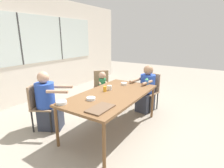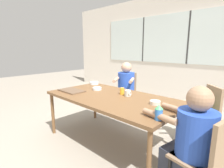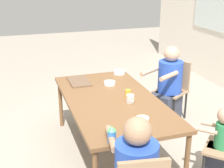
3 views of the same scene
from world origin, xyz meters
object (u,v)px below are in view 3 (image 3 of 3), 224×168
(person_man_blue_shirt, at_px, (168,89))
(bowl_cereal, at_px, (142,120))
(coffee_mug, at_px, (130,99))
(sippy_cup, at_px, (112,134))
(person_toddler, at_px, (220,147))
(bowl_white_shallow, at_px, (110,83))
(juice_glass, at_px, (128,94))
(bowl_fruit, at_px, (119,72))
(chair_for_man_blue_shirt, at_px, (174,85))

(person_man_blue_shirt, height_order, bowl_cereal, person_man_blue_shirt)
(person_man_blue_shirt, xyz_separation_m, bowl_cereal, (1.24, -0.95, 0.25))
(coffee_mug, height_order, sippy_cup, sippy_cup)
(person_toddler, height_order, bowl_white_shallow, person_toddler)
(sippy_cup, bearing_deg, juice_glass, 150.90)
(coffee_mug, bearing_deg, sippy_cup, -31.91)
(bowl_white_shallow, xyz_separation_m, bowl_fruit, (-0.38, 0.27, 0.00))
(person_man_blue_shirt, relative_size, bowl_cereal, 8.69)
(juice_glass, relative_size, bowl_white_shallow, 0.69)
(bowl_fruit, bearing_deg, sippy_cup, -21.57)
(sippy_cup, distance_m, bowl_cereal, 0.49)
(juice_glass, height_order, bowl_cereal, juice_glass)
(bowl_white_shallow, bearing_deg, sippy_cup, -17.26)
(person_man_blue_shirt, height_order, coffee_mug, person_man_blue_shirt)
(bowl_fruit, bearing_deg, bowl_white_shallow, -34.81)
(bowl_fruit, bearing_deg, person_man_blue_shirt, 69.95)
(person_toddler, xyz_separation_m, coffee_mug, (-0.72, -0.68, 0.33))
(bowl_white_shallow, height_order, bowl_cereal, bowl_cereal)
(coffee_mug, distance_m, sippy_cup, 0.88)
(coffee_mug, distance_m, bowl_fruit, 1.03)
(chair_for_man_blue_shirt, distance_m, juice_glass, 1.27)
(bowl_white_shallow, distance_m, bowl_cereal, 1.09)
(chair_for_man_blue_shirt, distance_m, bowl_white_shallow, 1.12)
(sippy_cup, bearing_deg, chair_for_man_blue_shirt, 136.64)
(coffee_mug, relative_size, bowl_cereal, 0.73)
(juice_glass, bearing_deg, bowl_fruit, 166.81)
(sippy_cup, height_order, bowl_fruit, sippy_cup)
(person_toddler, xyz_separation_m, juice_glass, (-0.85, -0.66, 0.34))
(chair_for_man_blue_shirt, xyz_separation_m, bowl_white_shallow, (0.23, -1.08, 0.23))
(chair_for_man_blue_shirt, height_order, coffee_mug, chair_for_man_blue_shirt)
(person_toddler, xyz_separation_m, bowl_fruit, (-1.72, -0.46, 0.31))
(bowl_cereal, bearing_deg, person_toddler, 71.56)
(sippy_cup, relative_size, bowl_fruit, 0.92)
(bowl_white_shallow, bearing_deg, person_toddler, 28.34)
(chair_for_man_blue_shirt, relative_size, bowl_fruit, 5.29)
(chair_for_man_blue_shirt, height_order, sippy_cup, sippy_cup)
(bowl_cereal, bearing_deg, chair_for_man_blue_shirt, 140.27)
(person_man_blue_shirt, height_order, bowl_white_shallow, person_man_blue_shirt)
(person_toddler, relative_size, juice_glass, 8.76)
(chair_for_man_blue_shirt, bearing_deg, bowl_fruit, 49.31)
(coffee_mug, height_order, bowl_fruit, coffee_mug)
(sippy_cup, bearing_deg, bowl_fruit, 158.43)
(bowl_fruit, bearing_deg, juice_glass, -13.19)
(juice_glass, relative_size, bowl_cereal, 0.78)
(person_man_blue_shirt, xyz_separation_m, bowl_fruit, (-0.24, -0.66, 0.25))
(juice_glass, xyz_separation_m, bowl_white_shallow, (-0.49, -0.06, -0.03))
(juice_glass, bearing_deg, person_man_blue_shirt, 126.11)
(bowl_cereal, bearing_deg, person_man_blue_shirt, 142.47)
(person_man_blue_shirt, distance_m, bowl_fruit, 0.75)
(juice_glass, distance_m, bowl_fruit, 0.90)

